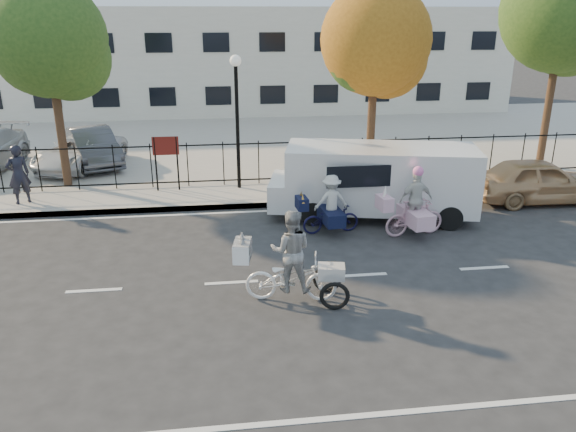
{
  "coord_description": "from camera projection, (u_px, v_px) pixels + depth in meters",
  "views": [
    {
      "loc": [
        -0.18,
        -11.42,
        5.75
      ],
      "look_at": [
        1.44,
        1.2,
        1.1
      ],
      "focal_mm": 35.0,
      "sensor_mm": 36.0,
      "label": 1
    }
  ],
  "objects": [
    {
      "name": "parking_lot",
      "position": [
        221.0,
        139.0,
        26.58
      ],
      "size": [
        60.0,
        15.6,
        0.15
      ],
      "primitive_type": "cube",
      "color": "#A8A399",
      "rests_on": "ground"
    },
    {
      "name": "zebra_trike",
      "position": [
        291.0,
        266.0,
        11.63
      ],
      "size": [
        2.35,
        1.14,
        2.0
      ],
      "rotation": [
        0.0,
        0.0,
        1.39
      ],
      "color": "white",
      "rests_on": "ground"
    },
    {
      "name": "tree_west",
      "position": [
        54.0,
        44.0,
        17.76
      ],
      "size": [
        3.72,
        3.71,
        6.81
      ],
      "color": "#442D1D",
      "rests_on": "ground"
    },
    {
      "name": "ground",
      "position": [
        231.0,
        283.0,
        12.63
      ],
      "size": [
        120.0,
        120.0,
        0.0
      ],
      "primitive_type": "plane",
      "color": "#333334"
    },
    {
      "name": "tree_mid",
      "position": [
        379.0,
        45.0,
        18.5
      ],
      "size": [
        3.67,
        3.66,
        6.71
      ],
      "color": "#442D1D",
      "rests_on": "ground"
    },
    {
      "name": "curb",
      "position": [
        226.0,
        207.0,
        17.31
      ],
      "size": [
        60.0,
        0.1,
        0.15
      ],
      "primitive_type": "cube",
      "color": "#A8A399",
      "rests_on": "ground"
    },
    {
      "name": "unicorn_bike",
      "position": [
        414.0,
        210.0,
        15.06
      ],
      "size": [
        1.96,
        1.38,
        1.94
      ],
      "rotation": [
        0.0,
        0.0,
        1.71
      ],
      "color": "#D9A5B6",
      "rests_on": "ground"
    },
    {
      "name": "sidewalk",
      "position": [
        225.0,
        196.0,
        18.29
      ],
      "size": [
        60.0,
        2.2,
        0.15
      ],
      "primitive_type": "cube",
      "color": "#A8A399",
      "rests_on": "ground"
    },
    {
      "name": "lot_car_c",
      "position": [
        93.0,
        147.0,
        21.61
      ],
      "size": [
        2.94,
        4.47,
        1.39
      ],
      "primitive_type": "imported",
      "rotation": [
        0.0,
        0.0,
        0.38
      ],
      "color": "#4D4F55",
      "rests_on": "parking_lot"
    },
    {
      "name": "street_sign",
      "position": [
        166.0,
        153.0,
        18.26
      ],
      "size": [
        0.85,
        0.06,
        1.8
      ],
      "color": "black",
      "rests_on": "sidewalk"
    },
    {
      "name": "white_van",
      "position": [
        377.0,
        179.0,
        16.31
      ],
      "size": [
        6.28,
        3.15,
        2.11
      ],
      "rotation": [
        0.0,
        0.0,
        -0.22
      ],
      "color": "white",
      "rests_on": "ground"
    },
    {
      "name": "iron_fence",
      "position": [
        223.0,
        163.0,
        19.03
      ],
      "size": [
        58.0,
        0.06,
        1.5
      ],
      "primitive_type": null,
      "color": "black",
      "rests_on": "sidewalk"
    },
    {
      "name": "gold_sedan",
      "position": [
        539.0,
        180.0,
        17.76
      ],
      "size": [
        4.22,
        1.79,
        1.42
      ],
      "primitive_type": "imported",
      "rotation": [
        0.0,
        0.0,
        1.54
      ],
      "color": "tan",
      "rests_on": "ground"
    },
    {
      "name": "bull_bike",
      "position": [
        330.0,
        210.0,
        15.28
      ],
      "size": [
        1.79,
        1.24,
        1.64
      ],
      "rotation": [
        0.0,
        0.0,
        1.67
      ],
      "color": "black",
      "rests_on": "ground"
    },
    {
      "name": "tree_east",
      "position": [
        565.0,
        16.0,
        19.73
      ],
      "size": [
        4.35,
        4.35,
        7.98
      ],
      "color": "#442D1D",
      "rests_on": "ground"
    },
    {
      "name": "lamppost",
      "position": [
        237.0,
        99.0,
        17.96
      ],
      "size": [
        0.36,
        0.36,
        4.33
      ],
      "color": "black",
      "rests_on": "sidewalk"
    },
    {
      "name": "pedestrian",
      "position": [
        18.0,
        174.0,
        17.12
      ],
      "size": [
        0.8,
        0.73,
        1.84
      ],
      "primitive_type": "imported",
      "rotation": [
        0.0,
        0.0,
        3.7
      ],
      "color": "black",
      "rests_on": "sidewalk"
    },
    {
      "name": "road_markings",
      "position": [
        231.0,
        283.0,
        12.63
      ],
      "size": [
        60.0,
        9.52,
        0.01
      ],
      "primitive_type": null,
      "color": "silver",
      "rests_on": "ground"
    },
    {
      "name": "lot_car_b",
      "position": [
        80.0,
        152.0,
        21.21
      ],
      "size": [
        3.37,
        4.7,
        1.19
      ],
      "primitive_type": "imported",
      "rotation": [
        0.0,
        0.0,
        -0.37
      ],
      "color": "silver",
      "rests_on": "parking_lot"
    },
    {
      "name": "building",
      "position": [
        216.0,
        58.0,
        34.89
      ],
      "size": [
        34.0,
        10.0,
        6.0
      ],
      "primitive_type": "cube",
      "color": "silver",
      "rests_on": "ground"
    }
  ]
}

